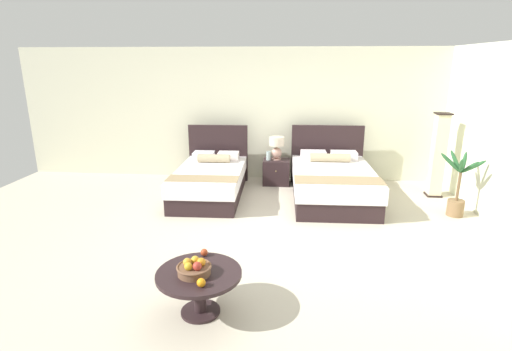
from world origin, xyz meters
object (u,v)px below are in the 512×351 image
loose_apple (204,252)px  fruit_bowl (194,268)px  floor_lamp_corner (438,155)px  vase (268,156)px  bed_near_corner (332,182)px  bed_near_window (211,180)px  coffee_table (199,282)px  table_lamp (277,146)px  potted_palm (458,193)px  loose_orange (201,283)px  nightstand (276,172)px

loose_apple → fruit_bowl: bearing=-92.4°
floor_lamp_corner → vase: bearing=171.9°
bed_near_corner → floor_lamp_corner: 1.90m
bed_near_window → coffee_table: size_ratio=2.59×
vase → loose_apple: (-0.43, -3.81, -0.10)m
coffee_table → floor_lamp_corner: bearing=47.7°
table_lamp → potted_palm: (2.82, -1.43, -0.37)m
vase → loose_apple: vase is taller
loose_orange → potted_palm: bearing=42.2°
fruit_bowl → loose_orange: size_ratio=4.17×
loose_orange → potted_palm: (3.30, 2.99, -0.09)m
floor_lamp_corner → bed_near_window: bearing=-175.4°
bed_near_window → bed_near_corner: bed_near_corner is taller
nightstand → table_lamp: 0.51m
vase → fruit_bowl: (-0.44, -4.16, -0.08)m
potted_palm → table_lamp: bearing=153.0°
nightstand → loose_orange: (-0.48, -4.40, 0.23)m
vase → floor_lamp_corner: (2.96, -0.42, 0.17)m
nightstand → loose_orange: loose_orange is taller
bed_near_corner → coffee_table: size_ratio=2.68×
table_lamp → bed_near_corner: bearing=-39.2°
bed_near_corner → potted_palm: 1.94m
nightstand → floor_lamp_corner: 2.89m
coffee_table → table_lamp: bearing=82.4°
vase → fruit_bowl: 4.19m
nightstand → loose_orange: 4.44m
table_lamp → floor_lamp_corner: (2.81, -0.48, -0.01)m
bed_near_corner → nightstand: size_ratio=4.20×
loose_orange → potted_palm: 4.46m
bed_near_window → table_lamp: 1.46m
loose_orange → floor_lamp_corner: bearing=50.1°
bed_near_window → nightstand: bearing=34.6°
coffee_table → vase: bearing=84.4°
fruit_bowl → potted_palm: (3.41, 2.79, -0.11)m
coffee_table → loose_orange: bearing=-72.1°
floor_lamp_corner → potted_palm: 1.02m
bed_near_window → potted_palm: size_ratio=2.02×
nightstand → coffee_table: size_ratio=0.64×
table_lamp → vase: 0.24m
coffee_table → floor_lamp_corner: floor_lamp_corner is taller
bed_near_corner → loose_orange: bearing=-112.1°
table_lamp → vase: bearing=-158.5°
loose_apple → potted_palm: 4.18m
vase → floor_lamp_corner: 3.00m
bed_near_window → loose_orange: bearing=-79.8°
coffee_table → loose_orange: size_ratio=10.32×
vase → loose_apple: bearing=-96.4°
loose_orange → floor_lamp_corner: 5.14m
nightstand → loose_apple: bearing=-98.5°
fruit_bowl → bed_near_window: bearing=99.0°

